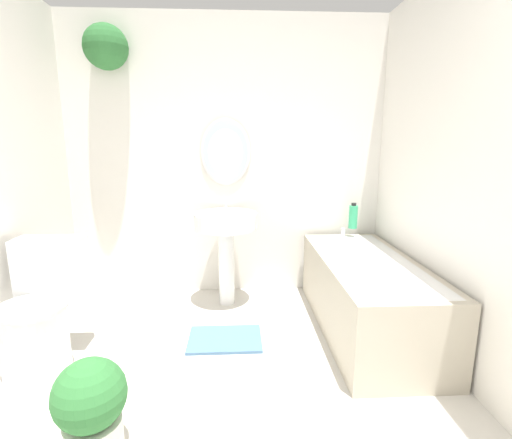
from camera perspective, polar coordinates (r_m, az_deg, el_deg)
name	(u,v)px	position (r m, az deg, el deg)	size (l,w,h in m)	color
wall_back	(216,150)	(3.30, -6.11, 10.59)	(2.85, 0.35, 2.40)	silver
wall_right	(486,171)	(2.30, 31.86, 6.30)	(0.06, 2.90, 2.40)	silver
toilet	(40,315)	(2.63, -30.24, -12.60)	(0.41, 0.57, 0.76)	white
pedestal_sink	(226,232)	(3.07, -4.65, -1.93)	(0.51, 0.51, 0.89)	white
bathtub	(367,293)	(2.85, 16.66, -10.81)	(0.65, 1.51, 0.61)	#B2A893
shampoo_bottle	(353,217)	(3.35, 14.72, 0.45)	(0.07, 0.07, 0.22)	#38B275
potted_plant	(91,405)	(1.92, -24.06, -24.63)	(0.31, 0.31, 0.45)	silver
bath_mat	(225,339)	(2.71, -4.80, -17.86)	(0.50, 0.36, 0.02)	#4C7093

